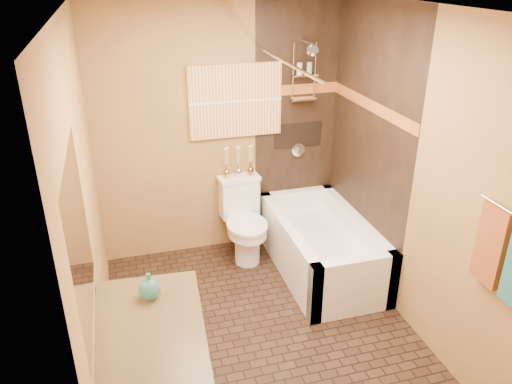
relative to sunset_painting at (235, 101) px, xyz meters
name	(u,v)px	position (x,y,z in m)	size (l,w,h in m)	color
floor	(264,334)	(-0.15, -1.48, -1.55)	(3.00, 3.00, 0.00)	black
wall_left	(88,217)	(-1.35, -1.48, -0.30)	(0.02, 3.00, 2.50)	#A77840
wall_right	(415,177)	(1.05, -1.48, -0.30)	(0.02, 3.00, 2.50)	#A77840
wall_back	(220,132)	(-0.15, 0.02, -0.30)	(2.40, 0.02, 2.50)	#A77840
wall_front	(364,334)	(-0.15, -2.98, -0.30)	(2.40, 0.02, 2.50)	#A77840
ceiling	(267,8)	(-0.15, -1.48, 0.95)	(3.00, 3.00, 0.00)	silver
alcove_tile_back	(296,126)	(0.62, 0.01, -0.30)	(0.85, 0.01, 2.50)	black
alcove_tile_right	(367,146)	(1.04, -0.73, -0.30)	(0.01, 1.50, 2.50)	black
mosaic_band_back	(297,89)	(0.62, 0.00, 0.07)	(0.85, 0.01, 0.10)	#933A1A
mosaic_band_right	(370,105)	(1.03, -0.73, 0.07)	(0.01, 1.50, 0.10)	#933A1A
alcove_niche	(298,135)	(0.65, 0.01, -0.40)	(0.50, 0.01, 0.25)	black
shower_fixtures	(304,87)	(0.65, -0.10, 0.12)	(0.24, 0.33, 1.16)	silver
curtain_rod	(287,63)	(0.25, -0.73, 0.47)	(0.03, 0.03, 1.55)	silver
towel_rust	(491,245)	(1.01, -2.40, -0.37)	(0.05, 0.22, 0.52)	brown
sunset_painting	(235,101)	(0.00, 0.00, 0.00)	(0.90, 0.04, 0.70)	#C5702E
vanity_mirror	(80,241)	(-1.34, -2.24, -0.05)	(0.01, 1.00, 0.90)	white
bathtub	(321,250)	(0.65, -0.73, -1.33)	(0.80, 1.50, 0.55)	white
toilet	(244,220)	(0.00, -0.27, -1.14)	(0.42, 0.62, 0.81)	white
teal_bottle	(149,286)	(-1.03, -1.97, -0.56)	(0.13, 0.13, 0.21)	#267260
bud_vases	(239,161)	(0.00, -0.09, -0.57)	(0.31, 0.07, 0.31)	gold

